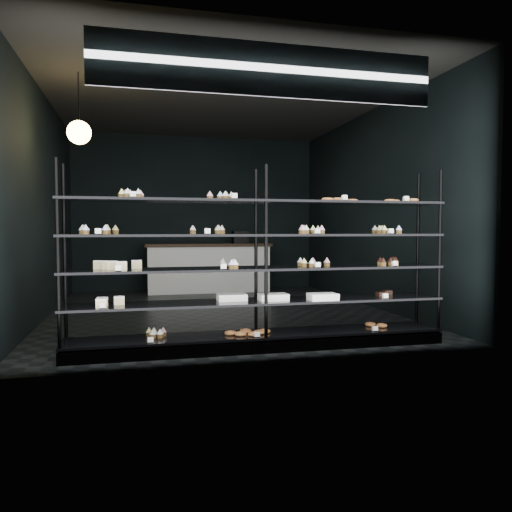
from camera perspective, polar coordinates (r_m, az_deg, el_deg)
name	(u,v)px	position (r m, az deg, el deg)	size (l,w,h in m)	color
room	(220,207)	(7.63, -4.18, 5.59)	(5.01, 6.01, 3.20)	black
display_shelf	(259,289)	(5.25, 0.30, -3.83)	(4.00, 0.50, 1.91)	black
signage	(270,70)	(4.98, 1.57, 20.47)	(3.30, 0.05, 0.50)	#0C0E3E
pendant_lamp	(79,132)	(6.67, -19.57, 13.17)	(0.29, 0.29, 0.87)	black
service_counter	(209,267)	(10.14, -5.41, -1.26)	(2.52, 0.65, 1.23)	silver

